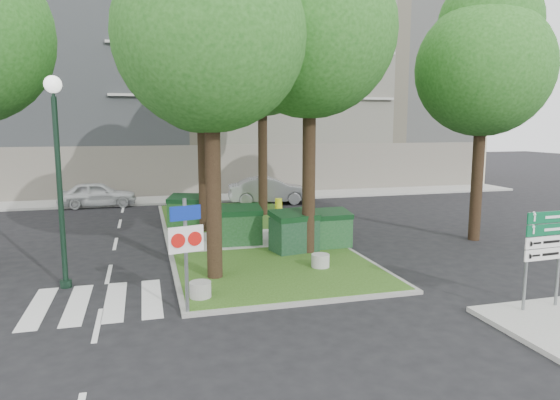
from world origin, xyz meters
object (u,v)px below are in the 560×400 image
object	(u,v)px
litter_bin	(279,205)
dumpster_d	(330,229)
tree_median_far	(264,41)
dumpster_b	(240,225)
tree_street_right	(485,56)
bollard_mid	(281,244)
car_silver	(269,190)
tree_median_near_right	(312,14)
dumpster_c	(294,231)
bollard_left	(200,289)
tree_median_mid	(203,60)
bollard_right	(320,261)
dumpster_a	(187,212)
traffic_sign_pole	(186,241)
tree_median_near_left	(213,17)
directional_sign	(544,244)
car_white	(97,194)
street_lamp	(58,157)

from	to	relation	value
litter_bin	dumpster_d	bearing A→B (deg)	-91.49
tree_median_far	dumpster_b	xyz separation A→B (m)	(-2.32, -5.76, -7.51)
tree_street_right	dumpster_d	size ratio (longest dim) A/B	6.82
bollard_mid	car_silver	world-z (taller)	car_silver
dumpster_b	tree_median_far	bearing A→B (deg)	69.94
tree_median_near_right	dumpster_d	world-z (taller)	tree_median_near_right
dumpster_b	dumpster_d	world-z (taller)	dumpster_b
tree_median_far	bollard_mid	distance (m)	10.72
dumpster_c	bollard_left	xyz separation A→B (m)	(-3.67, -3.87, -0.49)
tree_median_mid	dumpster_c	bearing A→B (deg)	-60.02
bollard_right	dumpster_a	bearing A→B (deg)	115.21
tree_median_far	traffic_sign_pole	bearing A→B (deg)	-111.70
bollard_mid	car_silver	xyz separation A→B (m)	(2.35, 10.89, 0.42)
bollard_mid	litter_bin	distance (m)	8.04
litter_bin	dumpster_c	bearing A→B (deg)	-101.51
dumpster_c	bollard_right	size ratio (longest dim) A/B	3.10
tree_street_right	traffic_sign_pole	world-z (taller)	tree_street_right
tree_median_near_left	bollard_mid	size ratio (longest dim) A/B	17.20
bollard_right	directional_sign	bearing A→B (deg)	-50.09
bollard_mid	car_white	world-z (taller)	car_white
car_silver	tree_street_right	bearing A→B (deg)	-146.41
car_white	tree_median_far	bearing A→B (deg)	-124.00
car_white	car_silver	distance (m)	9.45
bollard_right	directional_sign	size ratio (longest dim) A/B	0.24
bollard_left	dumpster_b	bearing A→B (deg)	69.05
tree_median_mid	tree_median_far	bearing A→B (deg)	43.15
bollard_left	litter_bin	world-z (taller)	litter_bin
bollard_mid	dumpster_a	bearing A→B (deg)	119.76
tree_median_near_left	car_white	bearing A→B (deg)	106.70
tree_median_far	dumpster_a	xyz separation A→B (m)	(-3.92, -2.19, -7.53)
tree_median_far	litter_bin	distance (m)	7.97
tree_median_near_right	car_silver	xyz separation A→B (m)	(1.41, 11.33, -7.23)
dumpster_c	dumpster_d	size ratio (longest dim) A/B	1.16
dumpster_a	street_lamp	bearing A→B (deg)	-97.51
tree_median_far	bollard_right	world-z (taller)	tree_median_far
dumpster_d	bollard_left	bearing A→B (deg)	-143.03
tree_street_right	car_white	bearing A→B (deg)	140.60
tree_median_far	bollard_mid	size ratio (longest dim) A/B	19.48
directional_sign	traffic_sign_pole	bearing A→B (deg)	163.00
tree_street_right	tree_median_far	bearing A→B (deg)	134.17
car_silver	dumpster_a	bearing A→B (deg)	145.85
tree_median_near_right	car_silver	bearing A→B (deg)	82.90
car_silver	car_white	bearing A→B (deg)	87.59
car_silver	dumpster_d	bearing A→B (deg)	-176.35
bollard_mid	litter_bin	xyz separation A→B (m)	(2.05, 7.78, 0.10)
dumpster_b	dumpster_d	size ratio (longest dim) A/B	1.06
tree_median_mid	bollard_mid	xyz separation A→B (m)	(2.06, -4.06, -6.64)
car_white	bollard_left	bearing A→B (deg)	-168.26
tree_median_mid	directional_sign	bearing A→B (deg)	-59.31
dumpster_a	street_lamp	distance (m)	8.39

